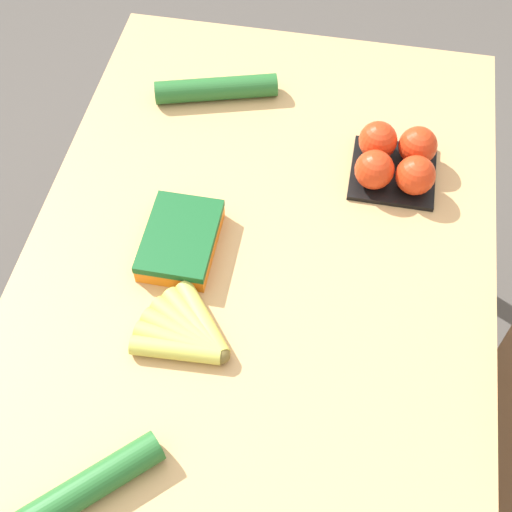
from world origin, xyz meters
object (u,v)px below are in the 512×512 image
object	(u,v)px
carrot_bag	(180,239)
cucumber_far	(80,492)
tomato_pack	(396,160)
cucumber_near	(216,89)
banana_bunch	(188,334)

from	to	relation	value
carrot_bag	cucumber_far	xyz separation A→B (m)	(0.48, -0.03, -0.00)
tomato_pack	cucumber_near	size ratio (longest dim) A/B	0.63
banana_bunch	carrot_bag	distance (m)	0.20
tomato_pack	cucumber_near	world-z (taller)	tomato_pack
cucumber_near	cucumber_far	xyz separation A→B (m)	(0.89, -0.01, 0.00)
banana_bunch	tomato_pack	distance (m)	0.55
carrot_bag	cucumber_far	distance (m)	0.48
cucumber_near	cucumber_far	world-z (taller)	same
tomato_pack	cucumber_far	size ratio (longest dim) A/B	0.75
cucumber_far	carrot_bag	bearing A→B (deg)	175.87
carrot_bag	cucumber_far	world-z (taller)	cucumber_far
carrot_bag	cucumber_near	world-z (taller)	cucumber_near
tomato_pack	carrot_bag	size ratio (longest dim) A/B	0.92
banana_bunch	cucumber_near	world-z (taller)	cucumber_near
carrot_bag	cucumber_far	size ratio (longest dim) A/B	0.81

